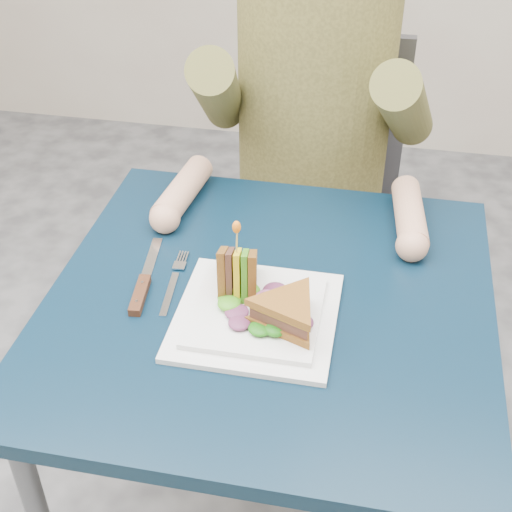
% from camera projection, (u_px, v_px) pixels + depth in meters
% --- Properties ---
extents(table, '(0.75, 0.75, 0.73)m').
position_uv_depth(table, '(269.00, 332.00, 1.26)').
color(table, black).
rests_on(table, ground).
extents(chair, '(0.42, 0.40, 0.93)m').
position_uv_depth(chair, '(313.00, 195.00, 1.83)').
color(chair, '#47474C').
rests_on(chair, ground).
extents(diner, '(0.54, 0.59, 0.74)m').
position_uv_depth(diner, '(315.00, 73.00, 1.52)').
color(diner, brown).
rests_on(diner, chair).
extents(plate, '(0.26, 0.26, 0.02)m').
position_uv_depth(plate, '(256.00, 315.00, 1.16)').
color(plate, white).
rests_on(plate, table).
extents(sandwich_flat, '(0.17, 0.17, 0.05)m').
position_uv_depth(sandwich_flat, '(288.00, 312.00, 1.11)').
color(sandwich_flat, brown).
rests_on(sandwich_flat, plate).
extents(sandwich_upright, '(0.09, 0.14, 0.14)m').
position_uv_depth(sandwich_upright, '(237.00, 273.00, 1.17)').
color(sandwich_upright, brown).
rests_on(sandwich_upright, plate).
extents(fork, '(0.03, 0.18, 0.01)m').
position_uv_depth(fork, '(173.00, 284.00, 1.23)').
color(fork, silver).
rests_on(fork, table).
extents(knife, '(0.05, 0.22, 0.02)m').
position_uv_depth(knife, '(142.00, 288.00, 1.22)').
color(knife, silver).
rests_on(knife, table).
extents(toothpick, '(0.01, 0.01, 0.06)m').
position_uv_depth(toothpick, '(237.00, 242.00, 1.13)').
color(toothpick, tan).
rests_on(toothpick, sandwich_upright).
extents(toothpick_frill, '(0.01, 0.01, 0.02)m').
position_uv_depth(toothpick_frill, '(237.00, 227.00, 1.12)').
color(toothpick_frill, orange).
rests_on(toothpick_frill, sandwich_upright).
extents(lettuce_spill, '(0.15, 0.13, 0.02)m').
position_uv_depth(lettuce_spill, '(260.00, 301.00, 1.15)').
color(lettuce_spill, '#337A14').
rests_on(lettuce_spill, plate).
extents(onion_ring, '(0.04, 0.04, 0.02)m').
position_uv_depth(onion_ring, '(266.00, 302.00, 1.14)').
color(onion_ring, '#9E4C7A').
rests_on(onion_ring, plate).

